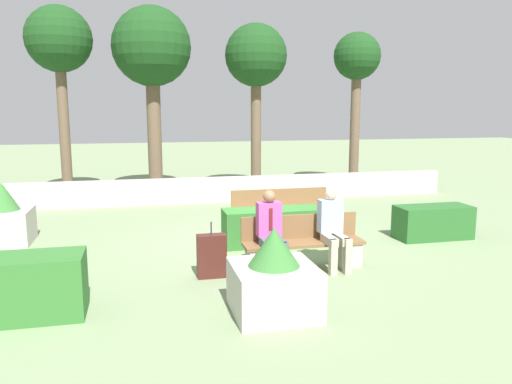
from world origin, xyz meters
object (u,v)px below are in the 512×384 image
at_px(tree_rightmost, 357,63).
at_px(bench_left_side, 282,213).
at_px(tree_leftmost, 59,44).
at_px(tree_center_right, 256,59).
at_px(person_seated_man, 271,229).
at_px(planter_corner_right, 4,220).
at_px(tree_center_left, 152,51).
at_px(bench_front, 303,248).
at_px(planter_corner_left, 274,279).
at_px(person_seated_woman, 333,225).
at_px(suitcase, 212,256).

bearing_deg(tree_rightmost, bench_left_side, -127.55).
relative_size(tree_leftmost, tree_center_right, 1.06).
bearing_deg(tree_center_right, tree_rightmost, 4.58).
relative_size(person_seated_man, planter_corner_right, 1.10).
height_order(bench_left_side, tree_center_left, tree_center_left).
bearing_deg(tree_center_left, tree_center_right, -4.54).
height_order(bench_front, planter_corner_left, planter_corner_left).
bearing_deg(tree_leftmost, planter_corner_right, -95.59).
xyz_separation_m(person_seated_woman, tree_leftmost, (-5.06, 7.94, 3.64)).
xyz_separation_m(planter_corner_right, tree_rightmost, (9.51, 5.16, 3.54)).
distance_m(tree_center_right, tree_rightmost, 3.42).
bearing_deg(planter_corner_right, person_seated_man, -32.06).
xyz_separation_m(planter_corner_left, tree_rightmost, (5.35, 9.55, 3.57)).
bearing_deg(planter_corner_left, suitcase, 110.32).
height_order(person_seated_man, tree_rightmost, tree_rightmost).
distance_m(person_seated_woman, tree_rightmost, 9.51).
distance_m(bench_left_side, planter_corner_left, 4.57).
bearing_deg(tree_center_right, bench_left_side, -96.71).
height_order(planter_corner_left, suitcase, planter_corner_left).
xyz_separation_m(suitcase, tree_center_left, (-0.55, 7.98, 3.90)).
xyz_separation_m(tree_center_left, tree_rightmost, (6.48, 0.03, -0.22)).
distance_m(person_seated_woman, planter_corner_left, 2.10).
bearing_deg(person_seated_woman, planter_corner_left, -132.32).
height_order(bench_left_side, suitcase, suitcase).
bearing_deg(tree_center_right, person_seated_man, -101.51).
height_order(bench_front, bench_left_side, same).
distance_m(person_seated_woman, tree_leftmost, 10.10).
height_order(person_seated_man, tree_center_right, tree_center_right).
height_order(planter_corner_left, planter_corner_right, planter_corner_right).
relative_size(bench_left_side, suitcase, 2.48).
bearing_deg(bench_left_side, tree_leftmost, 128.45).
bearing_deg(bench_left_side, tree_center_right, 77.31).
relative_size(person_seated_woman, planter_corner_right, 1.10).
bearing_deg(person_seated_woman, bench_front, 162.31).
distance_m(suitcase, tree_rightmost, 10.62).
bearing_deg(tree_rightmost, tree_center_left, -179.74).
bearing_deg(tree_leftmost, bench_left_side, -45.57).
xyz_separation_m(suitcase, tree_leftmost, (-3.09, 7.95, 4.02)).
distance_m(bench_left_side, suitcase, 3.42).
bearing_deg(planter_corner_right, tree_center_left, 59.41).
relative_size(planter_corner_left, tree_center_left, 0.20).
bearing_deg(planter_corner_left, bench_left_side, 72.59).
height_order(tree_center_left, tree_rightmost, tree_center_left).
bearing_deg(planter_corner_left, tree_center_left, 96.73).
xyz_separation_m(person_seated_woman, tree_center_right, (0.54, 7.73, 3.33)).
bearing_deg(suitcase, person_seated_woman, 0.17).
height_order(person_seated_woman, planter_corner_left, person_seated_woman).
height_order(tree_leftmost, tree_center_right, tree_leftmost).
bearing_deg(suitcase, planter_corner_right, 141.60).
xyz_separation_m(bench_front, bench_left_side, (0.41, 2.67, 0.01)).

